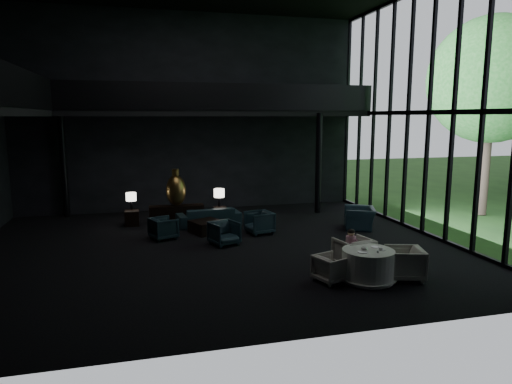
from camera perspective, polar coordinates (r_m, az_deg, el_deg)
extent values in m
cube|color=black|center=(13.78, -4.84, -6.93)|extent=(14.00, 12.00, 0.02)
cube|color=black|center=(19.16, -8.03, 9.73)|extent=(14.00, 0.04, 8.00)
cube|color=black|center=(7.36, 2.61, 10.40)|extent=(14.00, 0.04, 8.00)
cube|color=black|center=(18.32, -4.52, 9.80)|extent=(12.00, 2.00, 0.25)
cube|color=black|center=(13.37, -27.24, 11.52)|extent=(0.06, 12.00, 1.00)
cube|color=black|center=(17.35, -3.96, 11.82)|extent=(12.00, 0.06, 1.00)
cylinder|color=black|center=(19.05, -22.91, 3.05)|extent=(0.24, 0.24, 4.00)
cylinder|color=black|center=(18.50, 7.81, 3.54)|extent=(0.24, 0.24, 4.00)
cylinder|color=#382D23|center=(20.02, 26.82, 4.35)|extent=(0.36, 0.36, 4.90)
sphere|color=#2B5E21|center=(20.02, 27.43, 12.35)|extent=(4.80, 4.80, 4.80)
cube|color=black|center=(17.12, -9.89, -2.70)|extent=(1.99, 0.45, 0.63)
ellipsoid|color=#AB713A|center=(16.93, -9.96, 0.18)|extent=(0.73, 0.73, 1.12)
cylinder|color=#AB713A|center=(16.83, -10.03, 2.45)|extent=(0.25, 0.25, 0.23)
cube|color=black|center=(16.98, -15.25, -3.14)|extent=(0.50, 0.50, 0.55)
cylinder|color=black|center=(17.09, -15.30, -1.59)|extent=(0.11, 0.11, 0.32)
cylinder|color=white|center=(17.04, -15.35, -0.58)|extent=(0.37, 0.37, 0.29)
cube|color=black|center=(17.13, -4.48, -2.76)|extent=(0.48, 0.48, 0.53)
cylinder|color=black|center=(17.23, -4.62, -1.21)|extent=(0.12, 0.12, 0.35)
cylinder|color=white|center=(17.18, -4.63, -0.12)|extent=(0.39, 0.39, 0.32)
imported|color=#182C34|center=(16.43, -5.93, -2.56)|extent=(2.49, 0.97, 0.95)
imported|color=#1C2D31|center=(14.86, -11.48, -4.34)|extent=(0.93, 0.95, 0.77)
imported|color=#213039|center=(15.21, 0.41, -3.60)|extent=(0.96, 1.00, 0.88)
imported|color=black|center=(13.96, -3.99, -4.97)|extent=(1.00, 0.97, 0.81)
imported|color=#192930|center=(16.29, 12.86, -2.65)|extent=(1.19, 1.42, 1.06)
cube|color=black|center=(15.45, -6.21, -4.35)|extent=(1.22, 1.22, 0.41)
cylinder|color=white|center=(11.31, 13.81, -8.87)|extent=(1.23, 1.23, 0.75)
cone|color=white|center=(11.42, 13.75, -10.42)|extent=(1.39, 1.39, 0.10)
imported|color=beige|center=(12.10, 12.13, -7.04)|extent=(1.10, 1.05, 0.97)
imported|color=beige|center=(11.62, 18.09, -8.09)|extent=(1.08, 1.11, 0.94)
imported|color=#BCB7AD|center=(11.09, 9.38, -9.37)|extent=(0.76, 0.79, 0.65)
cylinder|color=#EAAEC8|center=(12.12, 11.76, -6.27)|extent=(0.26, 0.26, 0.37)
sphere|color=#D8A884|center=(12.05, 11.81, -5.00)|extent=(0.18, 0.18, 0.18)
ellipsoid|color=black|center=(12.04, 11.81, -4.86)|extent=(0.19, 0.19, 0.13)
cylinder|color=white|center=(10.97, 13.19, -7.32)|extent=(0.26, 0.26, 0.02)
cylinder|color=white|center=(11.47, 14.64, -6.66)|extent=(0.22, 0.22, 0.01)
cylinder|color=white|center=(11.26, 15.51, -7.00)|extent=(0.20, 0.20, 0.01)
cylinder|color=white|center=(11.23, 15.32, -6.83)|extent=(0.12, 0.12, 0.07)
ellipsoid|color=white|center=(11.17, 13.39, -6.86)|extent=(0.16, 0.16, 0.08)
cylinder|color=#99999E|center=(11.01, 14.98, -7.21)|extent=(0.07, 0.07, 0.06)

